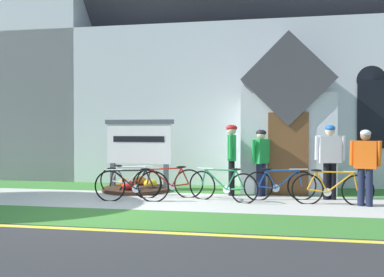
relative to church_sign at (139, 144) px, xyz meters
The scene contains 18 objects.
ground 1.48m from the church_sign, 50.29° to the left, with size 140.00×140.00×0.00m, color #2B2B2D.
sidewalk_slab 2.59m from the church_sign, 46.88° to the right, with size 32.00×2.49×0.01m, color #B7B5AD.
grass_verge 4.23m from the church_sign, 67.45° to the right, with size 32.00×1.66×0.01m, color #38722D.
church_lawn 2.05m from the church_sign, 16.81° to the left, with size 24.00×1.75×0.01m, color #38722D.
curb_paint_stripe 5.12m from the church_sign, 71.80° to the right, with size 28.00×0.16×0.01m, color yellow.
church_building 6.32m from the church_sign, 78.09° to the left, with size 14.16×10.10×13.94m.
church_sign is the anchor object (origin of this frame).
flower_bed 1.20m from the church_sign, 91.03° to the right, with size 1.82×1.82×0.34m.
bicycle_black 3.04m from the church_sign, 31.04° to the right, with size 1.68×0.66×0.81m.
bicycle_red 1.91m from the church_sign, 47.72° to the right, with size 1.69×0.47×0.80m.
bicycle_green 5.22m from the church_sign, 17.35° to the right, with size 1.77×0.08×0.81m.
bicycle_yellow 2.15m from the church_sign, 77.35° to the right, with size 1.75×0.18×0.80m.
bicycle_orange 4.04m from the church_sign, 15.90° to the right, with size 1.71×0.43×0.78m.
bicycle_blue 1.27m from the church_sign, 88.27° to the right, with size 1.75×0.36×0.78m.
cyclist_in_orange_jersey 5.82m from the church_sign, 15.92° to the right, with size 0.60×0.40×1.66m.
cyclist_in_blue_jersey 2.67m from the church_sign, 11.85° to the right, with size 0.32×0.73×1.79m.
cyclist_in_green_jersey 5.02m from the church_sign, ahead, with size 0.69×0.31×1.78m.
cyclist_in_yellow_jersey 3.39m from the church_sign, ahead, with size 0.44×0.61×1.66m.
Camera 1 is at (3.12, -7.99, 1.65)m, focal length 40.40 mm.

